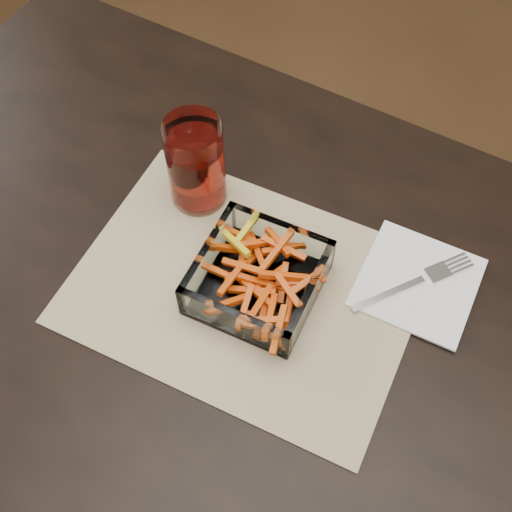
{
  "coord_description": "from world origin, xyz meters",
  "views": [
    {
      "loc": [
        0.08,
        -0.31,
        1.51
      ],
      "look_at": [
        -0.14,
        0.09,
        0.78
      ],
      "focal_mm": 45.0,
      "sensor_mm": 36.0,
      "label": 1
    }
  ],
  "objects_px": {
    "dining_table": "(314,393)",
    "tumbler": "(196,166)",
    "glass_bowl": "(258,280)",
    "fork": "(417,282)"
  },
  "relations": [
    {
      "from": "dining_table",
      "to": "tumbler",
      "type": "relative_size",
      "value": 11.15
    },
    {
      "from": "dining_table",
      "to": "tumbler",
      "type": "xyz_separation_m",
      "value": [
        -0.28,
        0.16,
        0.16
      ]
    },
    {
      "from": "glass_bowl",
      "to": "dining_table",
      "type": "bearing_deg",
      "value": -25.96
    },
    {
      "from": "glass_bowl",
      "to": "tumbler",
      "type": "distance_m",
      "value": 0.19
    },
    {
      "from": "glass_bowl",
      "to": "fork",
      "type": "relative_size",
      "value": 1.04
    },
    {
      "from": "glass_bowl",
      "to": "tumbler",
      "type": "relative_size",
      "value": 1.17
    },
    {
      "from": "glass_bowl",
      "to": "tumbler",
      "type": "xyz_separation_m",
      "value": [
        -0.15,
        0.1,
        0.04
      ]
    },
    {
      "from": "dining_table",
      "to": "fork",
      "type": "distance_m",
      "value": 0.21
    },
    {
      "from": "glass_bowl",
      "to": "fork",
      "type": "height_order",
      "value": "glass_bowl"
    },
    {
      "from": "dining_table",
      "to": "tumbler",
      "type": "distance_m",
      "value": 0.36
    }
  ]
}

